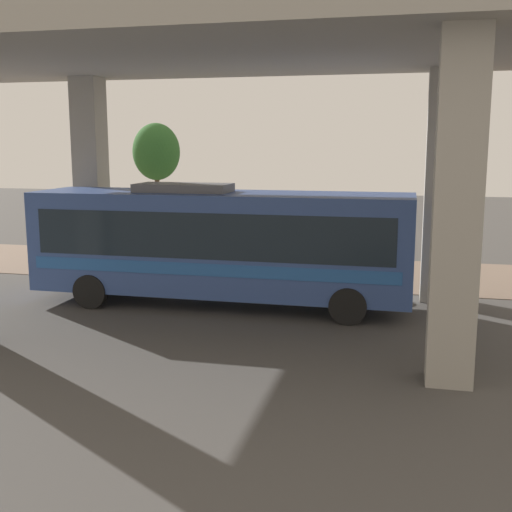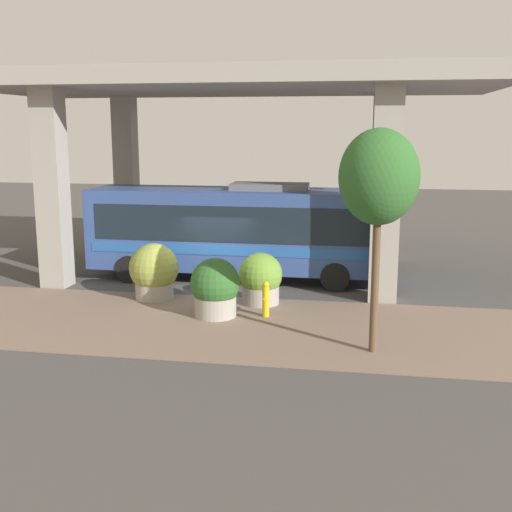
% 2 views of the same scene
% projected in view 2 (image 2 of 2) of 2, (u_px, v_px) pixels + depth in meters
% --- Properties ---
extents(ground_plane, '(80.00, 80.00, 0.00)m').
position_uv_depth(ground_plane, '(209.00, 296.00, 21.34)').
color(ground_plane, '#474442').
rests_on(ground_plane, ground).
extents(sidewalk_strip, '(6.00, 40.00, 0.02)m').
position_uv_depth(sidewalk_strip, '(184.00, 323.00, 18.44)').
color(sidewalk_strip, '#7A6656').
rests_on(sidewalk_strip, ground).
extents(overpass, '(9.40, 19.30, 7.45)m').
position_uv_depth(overpass, '(233.00, 100.00, 23.92)').
color(overpass, '#9E998E').
rests_on(overpass, ground).
extents(bus, '(2.72, 10.96, 3.56)m').
position_uv_depth(bus, '(240.00, 228.00, 23.40)').
color(bus, '#334C8C').
rests_on(bus, ground).
extents(fire_hydrant, '(0.43, 0.21, 1.09)m').
position_uv_depth(fire_hydrant, '(266.00, 299.00, 18.92)').
color(fire_hydrant, gold).
rests_on(fire_hydrant, ground).
extents(planter_front, '(1.47, 1.47, 1.77)m').
position_uv_depth(planter_front, '(215.00, 288.00, 18.91)').
color(planter_front, '#9E998E').
rests_on(planter_front, ground).
extents(planter_middle, '(1.60, 1.60, 1.84)m').
position_uv_depth(planter_middle, '(154.00, 272.00, 20.87)').
color(planter_middle, '#9E998E').
rests_on(planter_middle, ground).
extents(planter_back, '(1.38, 1.38, 1.66)m').
position_uv_depth(planter_back, '(261.00, 279.00, 20.29)').
color(planter_back, '#9E998E').
rests_on(planter_back, ground).
extents(street_tree_near, '(1.92, 1.92, 5.53)m').
position_uv_depth(street_tree_near, '(379.00, 179.00, 15.22)').
color(street_tree_near, brown).
rests_on(street_tree_near, ground).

